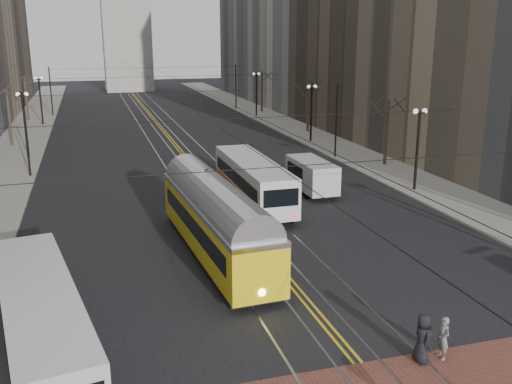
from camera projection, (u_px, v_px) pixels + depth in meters
ground at (346, 348)px, 20.24m from camera, size 260.00×260.00×0.00m
sidewalk_left at (21, 144)px, 57.79m from camera, size 5.00×140.00×0.15m
sidewalk_right at (299, 130)px, 65.91m from camera, size 5.00×140.00×0.15m
streetcar_rails at (169, 137)px, 61.87m from camera, size 4.80×130.00×0.02m
centre_lines at (169, 137)px, 61.87m from camera, size 0.42×130.00×0.01m
lamp_posts at (196, 137)px, 46.09m from camera, size 27.60×57.20×5.60m
street_trees at (183, 125)px, 52.10m from camera, size 31.68×53.28×5.60m
trolley_wires at (183, 115)px, 51.46m from camera, size 25.96×120.00×6.60m
transit_bus at (42, 326)px, 19.02m from camera, size 4.16×11.23×2.75m
streetcar at (216, 226)px, 28.38m from camera, size 3.28×13.29×3.10m
rear_bus at (253, 183)px, 37.15m from camera, size 2.48×11.20×2.92m
cargo_van at (312, 177)px, 39.84m from camera, size 2.09×5.28×2.33m
sedan_grey at (248, 153)px, 50.08m from camera, size 2.07×4.45×1.47m
pedestrian_a at (423, 338)px, 19.18m from camera, size 0.59×0.88×1.76m
pedestrian_b at (443, 338)px, 19.43m from camera, size 0.37×0.56×1.52m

